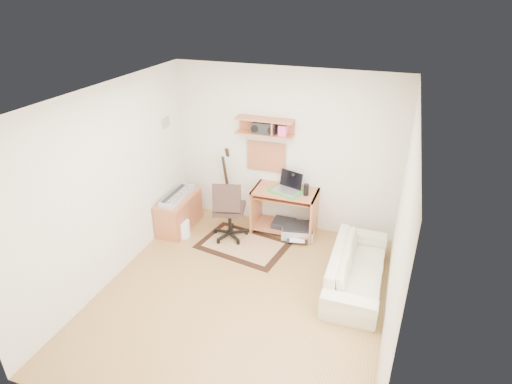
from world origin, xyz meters
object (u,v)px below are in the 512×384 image
(desk, at_px, (284,211))
(cabinet, at_px, (179,212))
(sofa, at_px, (358,263))
(task_chair, at_px, (229,209))
(printer, at_px, (298,231))

(desk, relative_size, cabinet, 1.11)
(cabinet, height_order, sofa, sofa)
(desk, relative_size, task_chair, 0.96)
(desk, bearing_deg, printer, -13.53)
(cabinet, relative_size, sofa, 0.52)
(cabinet, bearing_deg, printer, 10.99)
(cabinet, distance_m, printer, 1.98)
(cabinet, bearing_deg, sofa, -10.16)
(task_chair, distance_m, printer, 1.17)
(desk, distance_m, sofa, 1.60)
(sofa, bearing_deg, printer, 48.68)
(desk, height_order, sofa, desk)
(task_chair, height_order, printer, task_chair)
(cabinet, bearing_deg, desk, 14.52)
(sofa, bearing_deg, cabinet, 79.84)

